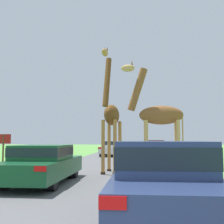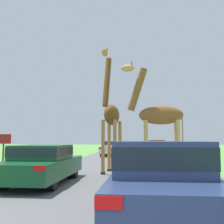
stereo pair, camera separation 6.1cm
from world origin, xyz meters
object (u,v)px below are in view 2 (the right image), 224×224
Objects in this scene: giraffe_near_road at (111,116)px; sign_post at (3,146)px; car_queue_right at (157,147)px; car_lead_maroon at (161,181)px; car_far_ahead at (175,151)px; car_queue_left at (113,147)px; giraffe_companion at (157,117)px; car_verge_right at (42,163)px.

giraffe_near_road is 5.24m from sign_post.
car_queue_right is (3.04, 16.78, -1.83)m from giraffe_near_road.
car_lead_maroon is 0.93× the size of car_far_ahead.
car_queue_left is (-1.21, 13.37, -1.83)m from giraffe_near_road.
car_far_ahead is at bearing -12.86° from giraffe_companion.
car_far_ahead is 0.89× the size of car_verge_right.
car_verge_right is 4.14m from sign_post.
car_queue_left is (-4.25, -3.41, 0.00)m from car_queue_right.
giraffe_near_road is 1.30× the size of car_far_ahead.
car_queue_left reaches higher than car_verge_right.
car_verge_right is at bearing 130.03° from car_lead_maroon.
giraffe_near_road reaches higher than sign_post.
car_queue_right is at bearing 64.59° from sign_post.
giraffe_near_road is 8.09m from car_lead_maroon.
car_queue_left is at bearing 11.67° from giraffe_companion.
giraffe_companion is 1.01× the size of car_queue_left.
sign_post reaches higher than car_queue_left.
giraffe_near_road reaches higher than car_far_ahead.
giraffe_near_road is at bearing -121.35° from car_far_ahead.
giraffe_near_road reaches higher than car_verge_right.
giraffe_companion is at bearing -77.69° from car_queue_left.
car_queue_left reaches higher than car_far_ahead.
car_far_ahead is at bearing 35.38° from sign_post.
car_far_ahead is at bearing -57.31° from car_queue_left.
car_far_ahead is at bearing 82.00° from car_lead_maroon.
car_queue_left is (-3.22, 14.76, -1.68)m from giraffe_companion.
car_far_ahead is (4.80, -7.48, -0.01)m from car_queue_left.
giraffe_near_road is at bearing 54.69° from giraffe_companion.
car_queue_left is 1.01× the size of car_verge_right.
giraffe_companion reaches higher than car_far_ahead.
giraffe_companion is 1.14× the size of car_far_ahead.
car_lead_maroon is 5.94m from car_verge_right.
car_lead_maroon is at bearing -98.00° from car_far_ahead.
car_queue_right is (1.03, 18.17, -1.68)m from giraffe_companion.
car_queue_right is at bearing 75.43° from car_verge_right.
car_lead_maroon is at bearing 176.34° from giraffe_companion.
giraffe_near_road is 1.39× the size of car_lead_maroon.
giraffe_companion is 6.53m from car_lead_maroon.
car_verge_right is (-0.94, -16.52, -0.06)m from car_queue_left.
giraffe_companion is at bearing -102.22° from car_far_ahead.
car_far_ahead is (1.91, 13.59, -0.04)m from car_lead_maroon.
car_queue_right reaches higher than car_verge_right.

